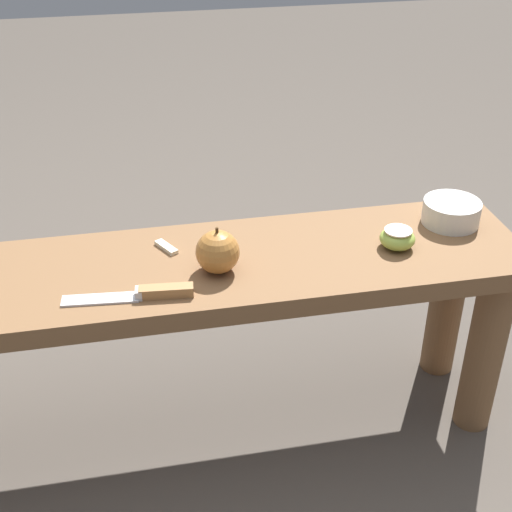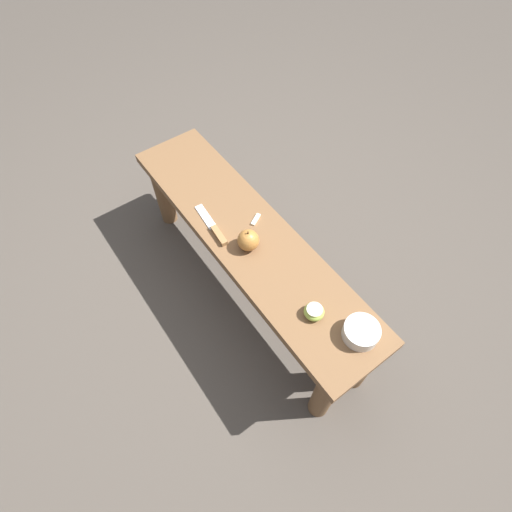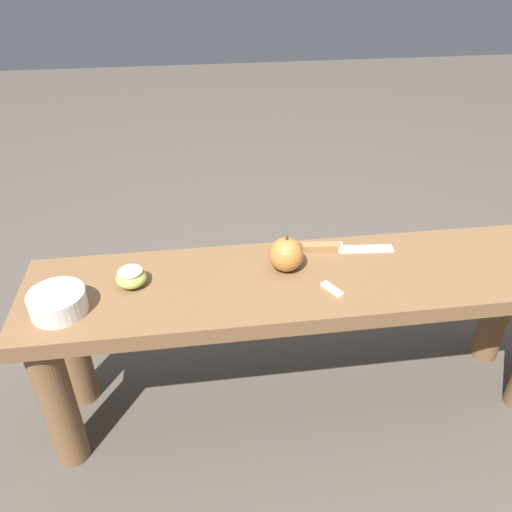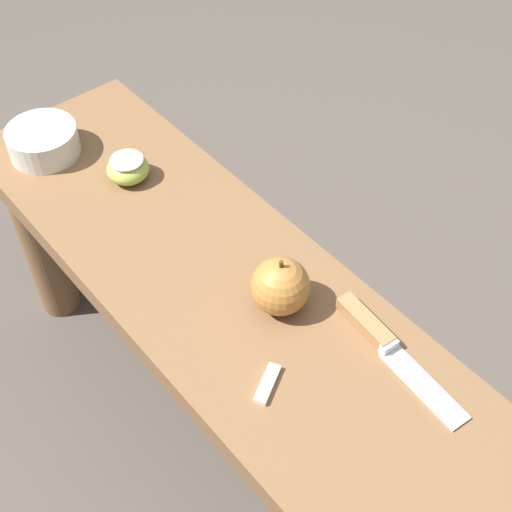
{
  "view_description": "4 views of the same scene",
  "coord_description": "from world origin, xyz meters",
  "px_view_note": "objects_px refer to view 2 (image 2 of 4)",
  "views": [
    {
      "loc": [
        0.1,
        1.15,
        1.15
      ],
      "look_at": [
        -0.12,
        0.05,
        0.46
      ],
      "focal_mm": 50.0,
      "sensor_mm": 36.0,
      "label": 1
    },
    {
      "loc": [
        -0.77,
        0.52,
        1.66
      ],
      "look_at": [
        -0.12,
        0.05,
        0.46
      ],
      "focal_mm": 28.0,
      "sensor_mm": 36.0,
      "label": 2
    },
    {
      "loc": [
        -0.25,
        -0.92,
        1.12
      ],
      "look_at": [
        -0.12,
        0.05,
        0.46
      ],
      "focal_mm": 35.0,
      "sensor_mm": 36.0,
      "label": 3
    },
    {
      "loc": [
        0.4,
        -0.38,
        1.22
      ],
      "look_at": [
        -0.12,
        0.05,
        0.46
      ],
      "focal_mm": 50.0,
      "sensor_mm": 36.0,
      "label": 4
    }
  ],
  "objects_px": {
    "knife": "(215,230)",
    "bowl": "(361,332)",
    "apple_whole": "(248,240)",
    "wooden_bench": "(249,249)",
    "apple_cut": "(314,312)"
  },
  "relations": [
    {
      "from": "knife",
      "to": "bowl",
      "type": "xyz_separation_m",
      "value": [
        -0.64,
        -0.15,
        0.02
      ]
    },
    {
      "from": "apple_whole",
      "to": "wooden_bench",
      "type": "bearing_deg",
      "value": -35.2
    },
    {
      "from": "wooden_bench",
      "to": "bowl",
      "type": "relative_size",
      "value": 11.11
    },
    {
      "from": "apple_whole",
      "to": "bowl",
      "type": "bearing_deg",
      "value": -169.96
    },
    {
      "from": "knife",
      "to": "apple_whole",
      "type": "bearing_deg",
      "value": -150.49
    },
    {
      "from": "apple_cut",
      "to": "bowl",
      "type": "relative_size",
      "value": 0.59
    },
    {
      "from": "apple_whole",
      "to": "bowl",
      "type": "distance_m",
      "value": 0.51
    },
    {
      "from": "apple_cut",
      "to": "bowl",
      "type": "height_order",
      "value": "bowl"
    },
    {
      "from": "wooden_bench",
      "to": "apple_whole",
      "type": "xyz_separation_m",
      "value": [
        -0.05,
        0.03,
        0.14
      ]
    },
    {
      "from": "wooden_bench",
      "to": "apple_cut",
      "type": "distance_m",
      "value": 0.43
    },
    {
      "from": "apple_whole",
      "to": "bowl",
      "type": "xyz_separation_m",
      "value": [
        -0.5,
        -0.09,
        -0.02
      ]
    },
    {
      "from": "apple_whole",
      "to": "apple_cut",
      "type": "distance_m",
      "value": 0.36
    },
    {
      "from": "apple_cut",
      "to": "bowl",
      "type": "bearing_deg",
      "value": -153.2
    },
    {
      "from": "knife",
      "to": "apple_cut",
      "type": "distance_m",
      "value": 0.5
    },
    {
      "from": "bowl",
      "to": "apple_whole",
      "type": "bearing_deg",
      "value": 10.04
    }
  ]
}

